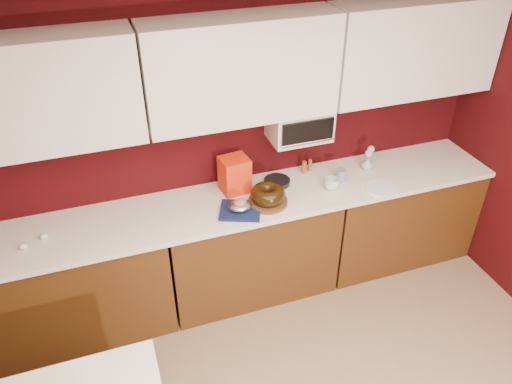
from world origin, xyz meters
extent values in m
cube|color=white|center=(0.00, 0.00, 2.50)|extent=(4.00, 4.50, 0.02)
cube|color=#350709|center=(0.00, 2.25, 1.25)|extent=(4.00, 0.02, 2.50)
cube|color=#4A2A0E|center=(-1.33, 1.94, 0.43)|extent=(1.31, 0.58, 0.86)
cube|color=#4A2A0E|center=(0.00, 1.94, 0.43)|extent=(1.31, 0.58, 0.86)
cube|color=#4A2A0E|center=(1.33, 1.94, 0.43)|extent=(1.31, 0.58, 0.86)
cube|color=white|center=(0.00, 1.94, 0.88)|extent=(4.00, 0.62, 0.04)
cube|color=white|center=(-1.33, 2.08, 1.85)|extent=(1.31, 0.33, 0.70)
cube|color=white|center=(0.00, 2.08, 1.85)|extent=(1.31, 0.33, 0.70)
cube|color=white|center=(1.33, 2.08, 1.85)|extent=(1.31, 0.33, 0.70)
cube|color=white|center=(0.45, 2.10, 1.38)|extent=(0.45, 0.30, 0.25)
cube|color=black|center=(0.45, 1.94, 1.38)|extent=(0.40, 0.02, 0.18)
cylinder|color=silver|center=(0.45, 1.93, 1.30)|extent=(0.42, 0.02, 0.02)
cylinder|color=brown|center=(0.11, 1.84, 0.91)|extent=(0.36, 0.36, 0.03)
torus|color=black|center=(0.11, 1.84, 0.98)|extent=(0.29, 0.29, 0.10)
cube|color=#121C43|center=(-0.11, 1.80, 0.91)|extent=(0.36, 0.34, 0.02)
ellipsoid|color=silver|center=(-0.11, 1.80, 0.96)|extent=(0.19, 0.16, 0.06)
ellipsoid|color=#B66E53|center=(-0.11, 1.80, 0.98)|extent=(0.09, 0.08, 0.06)
cube|color=red|center=(-0.07, 2.09, 1.04)|extent=(0.23, 0.21, 0.28)
cylinder|color=black|center=(0.27, 2.07, 0.92)|extent=(0.23, 0.23, 0.04)
imported|color=silver|center=(0.64, 1.86, 0.96)|extent=(0.11, 0.11, 0.11)
cylinder|color=navy|center=(0.76, 1.95, 0.95)|extent=(0.09, 0.09, 0.10)
imported|color=#A9B3BF|center=(1.04, 2.03, 0.96)|extent=(0.08, 0.08, 0.12)
sphere|color=pink|center=(1.04, 2.03, 1.05)|extent=(0.06, 0.06, 0.06)
sphere|color=#89B3DB|center=(1.07, 2.05, 1.07)|extent=(0.06, 0.06, 0.06)
cylinder|color=white|center=(1.00, 1.74, 0.91)|extent=(0.26, 0.26, 0.01)
cylinder|color=brown|center=(0.53, 2.14, 0.95)|extent=(0.05, 0.05, 0.11)
ellipsoid|color=silver|center=(-1.57, 1.88, 0.92)|extent=(0.05, 0.04, 0.04)
ellipsoid|color=silver|center=(-1.45, 1.95, 0.92)|extent=(0.05, 0.04, 0.04)
cylinder|color=brown|center=(0.59, 2.16, 0.95)|extent=(0.03, 0.03, 0.10)
camera|label=1|loc=(-0.96, -0.97, 3.04)|focal=35.00mm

